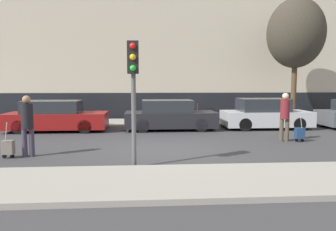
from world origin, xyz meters
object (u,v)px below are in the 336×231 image
(parked_car_0, at_px, (56,117))
(parked_car_2, at_px, (265,115))
(trolley_left, at_px, (8,147))
(trolley_right, at_px, (300,133))
(bare_tree_near_crossing, at_px, (296,34))
(pedestrian_left, at_px, (27,122))
(pedestrian_right, at_px, (285,114))
(parked_bicycle, at_px, (201,114))
(parked_car_1, at_px, (170,116))
(traffic_light, at_px, (133,78))

(parked_car_0, relative_size, parked_car_2, 1.10)
(trolley_left, height_order, trolley_right, trolley_right)
(parked_car_2, height_order, bare_tree_near_crossing, bare_tree_near_crossing)
(parked_car_0, height_order, pedestrian_left, pedestrian_left)
(pedestrian_right, distance_m, trolley_right, 0.91)
(pedestrian_right, bearing_deg, trolley_left, 28.85)
(pedestrian_right, bearing_deg, parked_bicycle, -53.60)
(parked_car_0, xyz_separation_m, parked_car_1, (5.23, 0.05, 0.00))
(parked_car_2, relative_size, parked_bicycle, 2.32)
(trolley_left, distance_m, trolley_right, 9.97)
(pedestrian_left, xyz_separation_m, parked_bicycle, (6.53, 7.79, -0.56))
(parked_car_2, xyz_separation_m, trolley_left, (-9.79, -5.61, -0.35))
(parked_car_2, height_order, parked_bicycle, parked_car_2)
(pedestrian_left, relative_size, trolley_right, 1.71)
(parked_car_0, distance_m, trolley_right, 10.44)
(trolley_right, bearing_deg, parked_bicycle, 114.49)
(parked_car_0, bearing_deg, parked_bicycle, 19.03)
(traffic_light, bearing_deg, trolley_left, 158.76)
(parked_car_0, bearing_deg, parked_car_2, 0.79)
(parked_car_2, height_order, trolley_left, parked_car_2)
(traffic_light, relative_size, bare_tree_near_crossing, 0.49)
(trolley_left, distance_m, traffic_light, 4.45)
(parked_car_1, height_order, traffic_light, traffic_light)
(pedestrian_left, distance_m, trolley_right, 9.45)
(parked_car_0, bearing_deg, traffic_light, -61.40)
(parked_car_0, height_order, trolley_right, parked_car_0)
(parked_car_2, bearing_deg, trolley_right, -90.29)
(parked_car_0, distance_m, pedestrian_left, 5.38)
(traffic_light, height_order, parked_bicycle, traffic_light)
(pedestrian_right, bearing_deg, parked_car_0, -3.91)
(parked_car_1, height_order, pedestrian_right, pedestrian_right)
(trolley_right, bearing_deg, parked_car_2, 89.71)
(traffic_light, distance_m, parked_bicycle, 10.12)
(parked_car_2, bearing_deg, trolley_left, -150.18)
(parked_car_0, xyz_separation_m, parked_bicycle, (7.13, 2.46, -0.16))
(parked_bicycle, xyz_separation_m, bare_tree_near_crossing, (4.91, -0.60, 4.30))
(parked_car_0, relative_size, parked_car_1, 1.07)
(parked_bicycle, height_order, bare_tree_near_crossing, bare_tree_near_crossing)
(parked_car_2, xyz_separation_m, pedestrian_right, (-0.55, -3.47, 0.37))
(parked_car_2, distance_m, bare_tree_near_crossing, 4.97)
(parked_car_0, height_order, parked_bicycle, parked_car_0)
(trolley_left, relative_size, bare_tree_near_crossing, 0.16)
(pedestrian_right, relative_size, traffic_light, 0.57)
(parked_car_1, bearing_deg, traffic_light, -101.84)
(pedestrian_left, xyz_separation_m, bare_tree_near_crossing, (11.45, 7.18, 3.74))
(trolley_right, distance_m, traffic_light, 7.24)
(parked_car_2, bearing_deg, parked_car_1, -178.93)
(parked_car_2, xyz_separation_m, traffic_light, (-6.08, -7.05, 1.64))
(parked_car_2, distance_m, pedestrian_right, 3.53)
(parked_car_0, height_order, trolley_left, parked_car_0)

